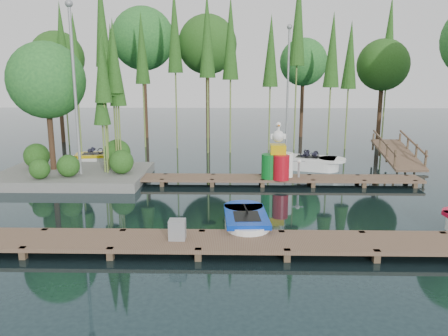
{
  "coord_description": "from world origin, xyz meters",
  "views": [
    {
      "loc": [
        0.85,
        -15.02,
        4.42
      ],
      "look_at": [
        0.5,
        0.5,
        1.1
      ],
      "focal_mm": 35.0,
      "sensor_mm": 36.0,
      "label": 1
    }
  ],
  "objects_px": {
    "boat_blue": "(246,223)",
    "drum_cluster": "(278,162)",
    "island": "(64,105)",
    "utility_cabinet": "(177,229)",
    "yellow_barrel": "(276,166)",
    "boat_yellow_far": "(99,159)"
  },
  "relations": [
    {
      "from": "island",
      "to": "utility_cabinet",
      "type": "distance_m",
      "value": 10.01
    },
    {
      "from": "island",
      "to": "yellow_barrel",
      "type": "xyz_separation_m",
      "value": [
        8.89,
        -0.79,
        -2.43
      ]
    },
    {
      "from": "boat_yellow_far",
      "to": "drum_cluster",
      "type": "bearing_deg",
      "value": -14.03
    },
    {
      "from": "boat_yellow_far",
      "to": "drum_cluster",
      "type": "distance_m",
      "value": 9.49
    },
    {
      "from": "utility_cabinet",
      "to": "drum_cluster",
      "type": "height_order",
      "value": "drum_cluster"
    },
    {
      "from": "drum_cluster",
      "to": "yellow_barrel",
      "type": "bearing_deg",
      "value": 115.13
    },
    {
      "from": "island",
      "to": "boat_yellow_far",
      "type": "height_order",
      "value": "island"
    },
    {
      "from": "boat_yellow_far",
      "to": "utility_cabinet",
      "type": "height_order",
      "value": "boat_yellow_far"
    },
    {
      "from": "island",
      "to": "boat_blue",
      "type": "xyz_separation_m",
      "value": [
        7.51,
        -6.41,
        -2.93
      ]
    },
    {
      "from": "utility_cabinet",
      "to": "island",
      "type": "bearing_deg",
      "value": 126.27
    },
    {
      "from": "island",
      "to": "boat_yellow_far",
      "type": "xyz_separation_m",
      "value": [
        0.38,
        3.02,
        -2.9
      ]
    },
    {
      "from": "boat_yellow_far",
      "to": "yellow_barrel",
      "type": "distance_m",
      "value": 9.34
    },
    {
      "from": "island",
      "to": "yellow_barrel",
      "type": "relative_size",
      "value": 7.44
    },
    {
      "from": "boat_blue",
      "to": "drum_cluster",
      "type": "relative_size",
      "value": 1.18
    },
    {
      "from": "utility_cabinet",
      "to": "yellow_barrel",
      "type": "relative_size",
      "value": 0.57
    },
    {
      "from": "yellow_barrel",
      "to": "drum_cluster",
      "type": "xyz_separation_m",
      "value": [
        0.08,
        -0.16,
        0.22
      ]
    },
    {
      "from": "utility_cabinet",
      "to": "yellow_barrel",
      "type": "bearing_deg",
      "value": 65.61
    },
    {
      "from": "boat_blue",
      "to": "yellow_barrel",
      "type": "distance_m",
      "value": 5.81
    },
    {
      "from": "island",
      "to": "boat_blue",
      "type": "height_order",
      "value": "island"
    },
    {
      "from": "boat_blue",
      "to": "yellow_barrel",
      "type": "height_order",
      "value": "yellow_barrel"
    },
    {
      "from": "island",
      "to": "drum_cluster",
      "type": "relative_size",
      "value": 2.96
    },
    {
      "from": "island",
      "to": "boat_yellow_far",
      "type": "bearing_deg",
      "value": 82.91
    }
  ]
}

